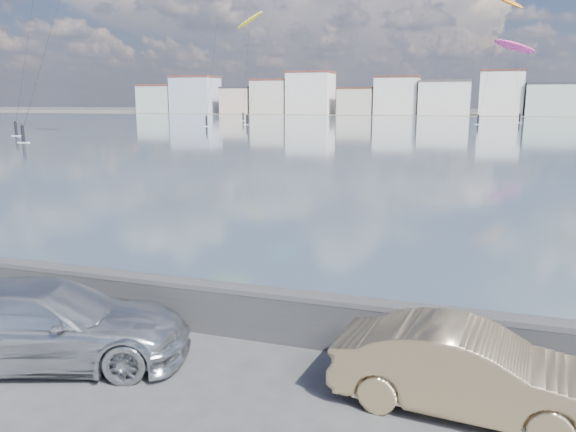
# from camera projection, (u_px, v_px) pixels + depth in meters

# --- Properties ---
(ground) EXTENTS (700.00, 700.00, 0.00)m
(ground) POSITION_uv_depth(u_px,v_px,m) (146.00, 399.00, 8.75)
(ground) COLOR #333335
(ground) RESTS_ON ground
(bay_water) EXTENTS (500.00, 177.00, 0.00)m
(bay_water) POSITION_uv_depth(u_px,v_px,m) (448.00, 129.00, 93.75)
(bay_water) COLOR #3D5259
(bay_water) RESTS_ON ground
(far_shore_strip) EXTENTS (500.00, 60.00, 0.00)m
(far_shore_strip) POSITION_uv_depth(u_px,v_px,m) (464.00, 114.00, 194.54)
(far_shore_strip) COLOR #4C473D
(far_shore_strip) RESTS_ON ground
(seawall) EXTENTS (400.00, 0.36, 1.08)m
(seawall) POSITION_uv_depth(u_px,v_px,m) (220.00, 305.00, 11.14)
(seawall) COLOR #28282B
(seawall) RESTS_ON ground
(far_buildings) EXTENTS (240.79, 13.26, 14.60)m
(far_buildings) POSITION_uv_depth(u_px,v_px,m) (469.00, 96.00, 179.91)
(far_buildings) COLOR #B7C6BC
(far_buildings) RESTS_ON ground
(car_silver) EXTENTS (5.36, 3.58, 1.44)m
(car_silver) POSITION_uv_depth(u_px,v_px,m) (47.00, 323.00, 9.86)
(car_silver) COLOR #BABDC1
(car_silver) RESTS_ON ground
(car_champagne) EXTENTS (4.08, 1.74, 1.31)m
(car_champagne) POSITION_uv_depth(u_px,v_px,m) (468.00, 370.00, 8.29)
(car_champagne) COLOR tan
(car_champagne) RESTS_ON ground
(kitesurfer_8) EXTENTS (10.14, 10.00, 18.25)m
(kitesurfer_8) POSITION_uv_depth(u_px,v_px,m) (515.00, 47.00, 121.50)
(kitesurfer_8) COLOR #E5338C
(kitesurfer_8) RESTS_ON ground
(kitesurfer_10) EXTENTS (8.76, 14.03, 27.69)m
(kitesurfer_10) POSITION_uv_depth(u_px,v_px,m) (504.00, 1.00, 114.79)
(kitesurfer_10) COLOR orange
(kitesurfer_10) RESTS_ON ground
(kitesurfer_15) EXTENTS (7.21, 12.23, 26.02)m
(kitesurfer_15) POSITION_uv_depth(u_px,v_px,m) (250.00, 22.00, 135.41)
(kitesurfer_15) COLOR yellow
(kitesurfer_15) RESTS_ON ground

